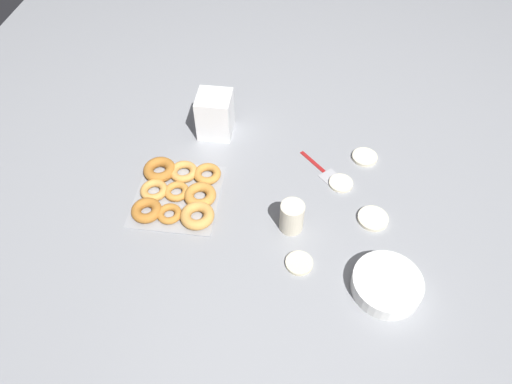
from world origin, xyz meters
name	(u,v)px	position (x,y,z in m)	size (l,w,h in m)	color
ground_plane	(297,200)	(0.00, 0.00, 0.00)	(3.00, 3.00, 0.00)	gray
pancake_0	(299,263)	(0.24, 0.02, 0.01)	(0.08, 0.08, 0.01)	beige
pancake_1	(373,219)	(0.05, 0.24, 0.01)	(0.10, 0.10, 0.01)	beige
pancake_2	(341,183)	(-0.09, 0.14, 0.01)	(0.08, 0.08, 0.01)	beige
pancake_3	(365,157)	(-0.22, 0.23, 0.01)	(0.09, 0.09, 0.01)	beige
donut_tray	(178,192)	(0.03, -0.39, 0.02)	(0.30, 0.28, 0.04)	#93969B
batter_bowl	(387,284)	(0.30, 0.27, 0.02)	(0.20, 0.20, 0.05)	white
container_stack	(215,115)	(-0.30, -0.32, 0.08)	(0.12, 0.12, 0.16)	white
paper_cup	(292,217)	(0.11, -0.01, 0.05)	(0.07, 0.07, 0.10)	beige
spatula	(330,176)	(-0.12, 0.10, 0.00)	(0.19, 0.18, 0.01)	maroon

